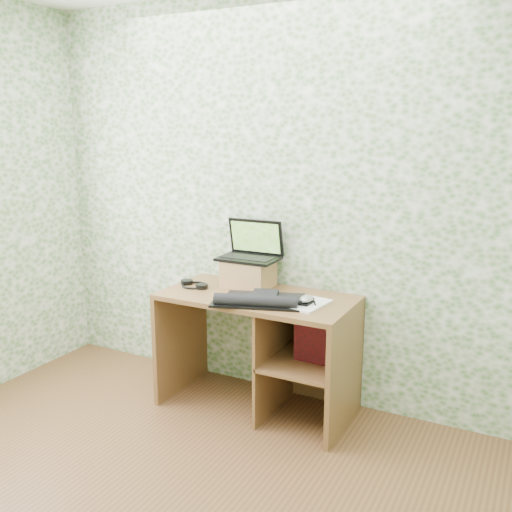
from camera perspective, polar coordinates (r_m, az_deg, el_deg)
The scene contains 10 objects.
wall_back at distance 3.70m, azimuth 2.35°, elevation 5.48°, with size 3.50×3.50×0.00m, color white.
desk at distance 3.62m, azimuth 1.45°, elevation -8.07°, with size 1.20×0.60×0.75m.
riser at distance 3.70m, azimuth -0.76°, elevation -1.76°, with size 0.30×0.25×0.18m, color #A47D49.
laptop at distance 3.70m, azimuth -0.47°, elevation 0.62°, with size 0.39×0.27×0.25m.
keyboard at distance 3.37m, azimuth 0.50°, elevation -4.40°, with size 0.54×0.41×0.07m.
headphones at distance 3.76m, azimuth -6.20°, elevation -2.87°, with size 0.23×0.21×0.03m.
notepad at distance 3.37m, azimuth 5.08°, elevation -4.79°, with size 0.20×0.29×0.01m, color white.
mouse at distance 3.34m, azimuth 5.04°, elevation -4.47°, with size 0.07×0.11×0.04m, color #B5B5B7.
pen at distance 3.39m, azimuth 5.84°, elevation -4.52°, with size 0.01×0.01×0.14m, color black.
red_box at distance 3.45m, azimuth 6.11°, elevation -8.04°, with size 0.26×0.08×0.32m, color maroon.
Camera 1 is at (1.56, -1.57, 1.77)m, focal length 40.00 mm.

